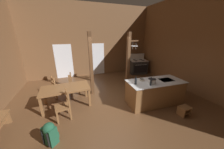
# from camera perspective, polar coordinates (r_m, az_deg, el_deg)

# --- Properties ---
(ground_plane) EXTENTS (8.50, 8.55, 0.10)m
(ground_plane) POSITION_cam_1_polar(r_m,az_deg,el_deg) (4.72, 0.17, -15.03)
(ground_plane) COLOR brown
(wall_back) EXTENTS (8.50, 0.14, 4.36)m
(wall_back) POSITION_cam_1_polar(r_m,az_deg,el_deg) (7.75, -10.19, 15.67)
(wall_back) COLOR brown
(wall_back) RESTS_ON ground_plane
(wall_right) EXTENTS (0.14, 8.55, 4.36)m
(wall_right) POSITION_cam_1_polar(r_m,az_deg,el_deg) (6.43, 36.06, 11.80)
(wall_right) COLOR brown
(wall_right) RESTS_ON ground_plane
(glazed_door_back_left) EXTENTS (1.00, 0.01, 2.05)m
(glazed_door_back_left) POSITION_cam_1_polar(r_m,az_deg,el_deg) (7.72, -22.39, 5.87)
(glazed_door_back_left) COLOR white
(glazed_door_back_left) RESTS_ON ground_plane
(glazed_panel_back_right) EXTENTS (0.84, 0.01, 2.05)m
(glazed_panel_back_right) POSITION_cam_1_polar(r_m,az_deg,el_deg) (7.90, -6.84, 7.44)
(glazed_panel_back_right) COLOR white
(glazed_panel_back_right) RESTS_ON ground_plane
(kitchen_island) EXTENTS (2.20, 1.06, 0.92)m
(kitchen_island) POSITION_cam_1_polar(r_m,az_deg,el_deg) (4.90, 20.03, -8.04)
(kitchen_island) COLOR brown
(kitchen_island) RESTS_ON ground_plane
(stove_range) EXTENTS (1.22, 0.93, 1.32)m
(stove_range) POSITION_cam_1_polar(r_m,az_deg,el_deg) (8.30, 12.62, 3.83)
(stove_range) COLOR #2A2A2A
(stove_range) RESTS_ON ground_plane
(support_post_with_pot_rack) EXTENTS (0.56, 0.23, 2.71)m
(support_post_with_pot_rack) POSITION_cam_1_polar(r_m,az_deg,el_deg) (5.60, 8.09, 6.89)
(support_post_with_pot_rack) COLOR brown
(support_post_with_pot_rack) RESTS_ON ground_plane
(support_post_center) EXTENTS (0.14, 0.14, 2.71)m
(support_post_center) POSITION_cam_1_polar(r_m,az_deg,el_deg) (5.09, -10.17, 4.62)
(support_post_center) COLOR brown
(support_post_center) RESTS_ON ground_plane
(step_stool) EXTENTS (0.37, 0.30, 0.30)m
(step_stool) POSITION_cam_1_polar(r_m,az_deg,el_deg) (4.78, 31.88, -14.57)
(step_stool) COLOR brown
(step_stool) RESTS_ON ground_plane
(dining_table) EXTENTS (1.73, 0.96, 0.74)m
(dining_table) POSITION_cam_1_polar(r_m,az_deg,el_deg) (4.70, -21.70, -6.85)
(dining_table) COLOR brown
(dining_table) RESTS_ON ground_plane
(ladderback_chair_near_window) EXTENTS (0.51, 0.51, 0.95)m
(ladderback_chair_near_window) POSITION_cam_1_polar(r_m,az_deg,el_deg) (5.62, -18.19, -4.37)
(ladderback_chair_near_window) COLOR brown
(ladderback_chair_near_window) RESTS_ON ground_plane
(ladderback_chair_by_post) EXTENTS (0.51, 0.51, 0.95)m
(ladderback_chair_by_post) POSITION_cam_1_polar(r_m,az_deg,el_deg) (4.12, -22.38, -13.91)
(ladderback_chair_by_post) COLOR brown
(ladderback_chair_by_post) RESTS_ON ground_plane
(ladderback_chair_at_table_end) EXTENTS (0.57, 0.57, 0.95)m
(ladderback_chair_at_table_end) POSITION_cam_1_polar(r_m,az_deg,el_deg) (5.56, -25.07, -5.53)
(ladderback_chair_at_table_end) COLOR brown
(ladderback_chair_at_table_end) RESTS_ON ground_plane
(backpack) EXTENTS (0.39, 0.38, 0.60)m
(backpack) POSITION_cam_1_polar(r_m,az_deg,el_deg) (3.53, -28.17, -23.83)
(backpack) COLOR #1E5138
(backpack) RESTS_ON ground_plane
(stockpot_on_counter) EXTENTS (0.34, 0.28, 0.18)m
(stockpot_on_counter) POSITION_cam_1_polar(r_m,az_deg,el_deg) (4.41, 18.93, -3.09)
(stockpot_on_counter) COLOR silver
(stockpot_on_counter) RESTS_ON kitchen_island
(mixing_bowl_on_counter) EXTENTS (0.18, 0.18, 0.07)m
(mixing_bowl_on_counter) POSITION_cam_1_polar(r_m,az_deg,el_deg) (4.59, 14.38, -2.53)
(mixing_bowl_on_counter) COLOR #B2A893
(mixing_bowl_on_counter) RESTS_ON kitchen_island
(bottle_tall_on_counter) EXTENTS (0.06, 0.06, 0.31)m
(bottle_tall_on_counter) POSITION_cam_1_polar(r_m,az_deg,el_deg) (4.22, 18.45, -3.57)
(bottle_tall_on_counter) COLOR #1E2328
(bottle_tall_on_counter) RESTS_ON kitchen_island
(bottle_short_on_counter) EXTENTS (0.08, 0.08, 0.29)m
(bottle_short_on_counter) POSITION_cam_1_polar(r_m,az_deg,el_deg) (4.19, 11.51, -3.19)
(bottle_short_on_counter) COLOR #1E2328
(bottle_short_on_counter) RESTS_ON kitchen_island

